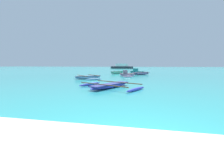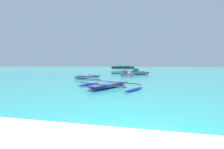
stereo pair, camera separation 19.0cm
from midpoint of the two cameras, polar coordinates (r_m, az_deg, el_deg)
moored_boat_0 at (r=29.16m, az=9.35°, el=1.05°), size 3.14×1.61×0.99m
moored_boat_1 at (r=18.19m, az=-9.40°, el=-1.00°), size 3.83×3.90×0.45m
moored_boat_2 at (r=11.11m, az=-1.12°, el=-4.18°), size 5.04×4.10×0.36m
moored_boat_3 at (r=25.52m, az=10.73°, el=0.44°), size 3.16×2.75×0.46m
moored_boat_4 at (r=27.92m, az=1.75°, el=0.82°), size 2.28×3.21×0.49m
moored_boat_5 at (r=22.01m, az=5.45°, el=0.08°), size 2.33×3.49×0.90m
distant_ferry at (r=66.22m, az=3.72°, el=3.04°), size 9.74×2.14×2.14m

